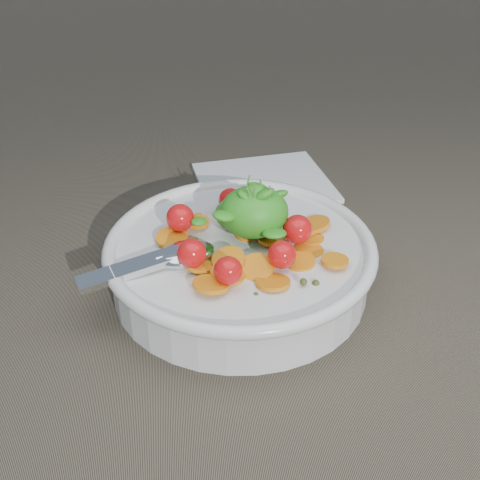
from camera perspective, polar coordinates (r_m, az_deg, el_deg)
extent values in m
plane|color=brown|center=(0.55, 1.96, -4.74)|extent=(6.00, 6.00, 0.00)
cylinder|color=silver|center=(0.54, 0.00, -2.45)|extent=(0.23, 0.23, 0.04)
torus|color=silver|center=(0.53, 0.00, -0.52)|extent=(0.24, 0.24, 0.01)
cylinder|color=silver|center=(0.56, 0.00, -4.08)|extent=(0.11, 0.11, 0.01)
cylinder|color=brown|center=(0.54, 0.00, -2.45)|extent=(0.21, 0.21, 0.03)
cylinder|color=orange|center=(0.58, 2.80, 2.61)|extent=(0.04, 0.04, 0.01)
cylinder|color=orange|center=(0.56, -4.21, 1.79)|extent=(0.03, 0.03, 0.01)
cylinder|color=orange|center=(0.51, 5.68, -2.05)|extent=(0.04, 0.04, 0.01)
cylinder|color=orange|center=(0.48, -2.77, -4.22)|extent=(0.04, 0.04, 0.01)
cylinder|color=orange|center=(0.55, 5.86, 0.99)|extent=(0.04, 0.04, 0.01)
cylinder|color=orange|center=(0.53, 2.96, 0.03)|extent=(0.03, 0.03, 0.01)
cylinder|color=orange|center=(0.49, -1.19, -3.25)|extent=(0.04, 0.04, 0.01)
cylinder|color=orange|center=(0.50, 1.58, -2.63)|extent=(0.03, 0.03, 0.02)
cylinder|color=orange|center=(0.51, 2.12, -2.46)|extent=(0.03, 0.03, 0.01)
cylinder|color=orange|center=(0.54, -6.45, 0.20)|extent=(0.04, 0.04, 0.01)
cylinder|color=orange|center=(0.54, 6.75, 0.10)|extent=(0.03, 0.03, 0.01)
cylinder|color=orange|center=(0.55, 0.69, 0.46)|extent=(0.03, 0.03, 0.01)
cylinder|color=orange|center=(0.56, 7.03, 1.49)|extent=(0.04, 0.04, 0.01)
cylinder|color=orange|center=(0.49, 3.13, -4.03)|extent=(0.04, 0.04, 0.01)
cylinder|color=orange|center=(0.50, -0.48, -3.24)|extent=(0.04, 0.04, 0.01)
cylinder|color=orange|center=(0.57, 0.00, 2.75)|extent=(0.03, 0.03, 0.01)
cylinder|color=orange|center=(0.50, -3.84, -2.21)|extent=(0.04, 0.04, 0.01)
cylinder|color=orange|center=(0.55, 3.53, 0.61)|extent=(0.03, 0.03, 0.01)
cylinder|color=orange|center=(0.53, 6.55, -1.07)|extent=(0.03, 0.03, 0.00)
cylinder|color=orange|center=(0.57, -4.65, 2.03)|extent=(0.03, 0.02, 0.01)
cylinder|color=orange|center=(0.51, 8.97, -1.94)|extent=(0.03, 0.03, 0.01)
cylinder|color=orange|center=(0.50, -1.11, -1.84)|extent=(0.03, 0.04, 0.01)
cylinder|color=orange|center=(0.57, 1.09, 2.86)|extent=(0.03, 0.03, 0.01)
sphere|color=#394517|center=(0.57, -1.47, 2.67)|extent=(0.01, 0.01, 0.01)
sphere|color=#394517|center=(0.53, 2.99, -0.59)|extent=(0.01, 0.01, 0.01)
sphere|color=#394517|center=(0.49, 7.19, -4.11)|extent=(0.01, 0.01, 0.01)
sphere|color=#394517|center=(0.50, -0.89, -2.80)|extent=(0.01, 0.01, 0.01)
sphere|color=#394517|center=(0.50, 3.95, -2.47)|extent=(0.00, 0.00, 0.00)
sphere|color=#394517|center=(0.48, 6.04, -3.97)|extent=(0.01, 0.01, 0.01)
sphere|color=#394517|center=(0.53, 3.45, -0.42)|extent=(0.01, 0.01, 0.01)
sphere|color=#394517|center=(0.53, -4.26, -0.05)|extent=(0.01, 0.01, 0.01)
sphere|color=#394517|center=(0.51, -2.93, -2.12)|extent=(0.01, 0.01, 0.01)
sphere|color=#394517|center=(0.48, -3.84, -4.72)|extent=(0.00, 0.00, 0.00)
sphere|color=#394517|center=(0.48, 1.54, -5.23)|extent=(0.00, 0.00, 0.00)
sphere|color=#394517|center=(0.52, 3.54, -1.81)|extent=(0.01, 0.01, 0.01)
sphere|color=red|center=(0.52, 5.47, 1.00)|extent=(0.03, 0.03, 0.03)
sphere|color=red|center=(0.56, 3.02, 3.09)|extent=(0.02, 0.02, 0.02)
sphere|color=red|center=(0.57, -0.90, 3.79)|extent=(0.02, 0.02, 0.02)
sphere|color=red|center=(0.54, -5.70, 2.09)|extent=(0.03, 0.03, 0.03)
sphere|color=red|center=(0.49, -4.61, -1.27)|extent=(0.02, 0.02, 0.02)
sphere|color=red|center=(0.47, -1.14, -2.93)|extent=(0.02, 0.02, 0.02)
sphere|color=red|center=(0.49, 4.00, -1.39)|extent=(0.02, 0.02, 0.02)
ellipsoid|color=green|center=(0.53, 1.33, 2.67)|extent=(0.06, 0.05, 0.04)
ellipsoid|color=green|center=(0.54, -0.51, 2.49)|extent=(0.04, 0.04, 0.03)
ellipsoid|color=green|center=(0.52, 1.05, 3.11)|extent=(0.02, 0.02, 0.01)
ellipsoid|color=green|center=(0.53, -3.91, 1.78)|extent=(0.02, 0.02, 0.01)
ellipsoid|color=green|center=(0.53, 3.62, 4.31)|extent=(0.03, 0.03, 0.02)
ellipsoid|color=green|center=(0.52, 1.41, 3.07)|extent=(0.03, 0.02, 0.02)
ellipsoid|color=green|center=(0.56, 1.50, 4.37)|extent=(0.02, 0.03, 0.02)
ellipsoid|color=green|center=(0.51, 2.19, 4.27)|extent=(0.03, 0.03, 0.02)
ellipsoid|color=green|center=(0.53, 1.72, 5.03)|extent=(0.02, 0.02, 0.02)
ellipsoid|color=green|center=(0.51, 0.43, 2.47)|extent=(0.03, 0.03, 0.01)
ellipsoid|color=green|center=(0.51, 1.64, 1.82)|extent=(0.02, 0.02, 0.01)
ellipsoid|color=green|center=(0.50, 3.29, 0.63)|extent=(0.02, 0.02, 0.01)
ellipsoid|color=green|center=(0.53, 1.62, 3.38)|extent=(0.02, 0.02, 0.02)
ellipsoid|color=green|center=(0.52, 1.34, 4.43)|extent=(0.02, 0.02, 0.02)
ellipsoid|color=green|center=(0.50, -1.55, 2.29)|extent=(0.03, 0.02, 0.01)
ellipsoid|color=green|center=(0.52, 1.28, 4.15)|extent=(0.02, 0.02, 0.01)
ellipsoid|color=green|center=(0.52, 1.21, 3.44)|extent=(0.03, 0.02, 0.02)
ellipsoid|color=green|center=(0.51, 0.67, 4.13)|extent=(0.03, 0.02, 0.02)
ellipsoid|color=green|center=(0.52, 1.25, 4.44)|extent=(0.03, 0.03, 0.02)
ellipsoid|color=green|center=(0.52, 2.50, 1.91)|extent=(0.03, 0.03, 0.02)
ellipsoid|color=green|center=(0.52, 1.23, 4.05)|extent=(0.02, 0.02, 0.01)
cylinder|color=#4C8C33|center=(0.52, 1.02, 3.60)|extent=(0.01, 0.01, 0.04)
cylinder|color=#4C8C33|center=(0.51, 1.23, 3.09)|extent=(0.00, 0.00, 0.04)
cylinder|color=#4C8C33|center=(0.53, 0.42, 4.29)|extent=(0.01, 0.00, 0.04)
cylinder|color=#4C8C33|center=(0.51, 1.10, 3.32)|extent=(0.01, 0.01, 0.04)
cylinder|color=#4C8C33|center=(0.51, 2.78, 3.15)|extent=(0.00, 0.00, 0.04)
cylinder|color=#4C8C33|center=(0.52, 2.34, 3.93)|extent=(0.01, 0.00, 0.04)
ellipsoid|color=silver|center=(0.51, -5.20, -1.33)|extent=(0.06, 0.05, 0.02)
cube|color=silver|center=(0.50, -9.66, -2.49)|extent=(0.10, 0.05, 0.01)
cylinder|color=silver|center=(0.51, -6.97, -1.69)|extent=(0.02, 0.01, 0.01)
cube|color=white|center=(0.72, 2.29, 5.47)|extent=(0.17, 0.15, 0.01)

